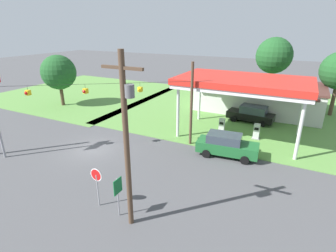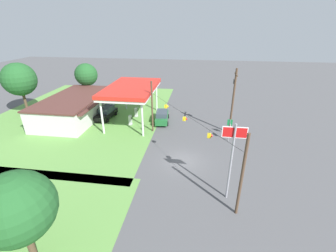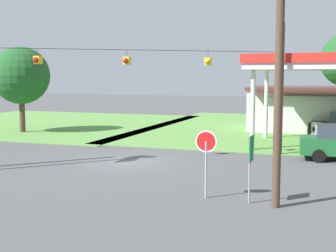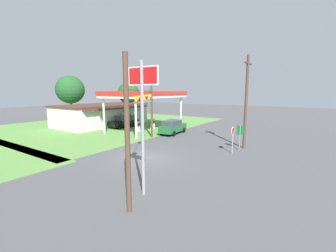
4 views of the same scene
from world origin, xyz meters
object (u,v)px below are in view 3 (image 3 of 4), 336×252
at_px(fuel_pump_near, 316,135).
at_px(route_sign, 251,155).
at_px(utility_pole_main, 281,55).
at_px(stop_sign_roadside, 206,149).
at_px(tree_west_verge, 21,76).

relative_size(fuel_pump_near, route_sign, 0.64).
bearing_deg(utility_pole_main, stop_sign_roadside, 172.21).
bearing_deg(stop_sign_roadside, tree_west_verge, -37.53).
relative_size(utility_pole_main, tree_west_verge, 1.36).
height_order(stop_sign_roadside, tree_west_verge, tree_west_verge).
distance_m(utility_pole_main, tree_west_verge, 26.23).
bearing_deg(tree_west_verge, stop_sign_roadside, -37.53).
bearing_deg(route_sign, stop_sign_roadside, 173.85).
relative_size(fuel_pump_near, utility_pole_main, 0.17).
xyz_separation_m(route_sign, tree_west_verge, (-20.61, 14.74, 2.78)).
height_order(route_sign, tree_west_verge, tree_west_verge).
relative_size(fuel_pump_near, tree_west_verge, 0.23).
xyz_separation_m(route_sign, utility_pole_main, (0.95, -0.18, 3.44)).
height_order(fuel_pump_near, utility_pole_main, utility_pole_main).
distance_m(route_sign, utility_pole_main, 3.57).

